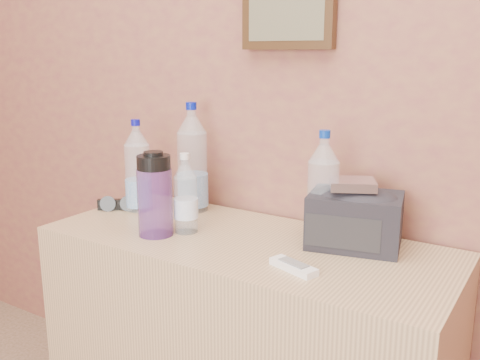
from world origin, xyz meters
name	(u,v)px	position (x,y,z in m)	size (l,w,h in m)	color
picture_frame	(288,6)	(-0.24, 1.98, 1.40)	(0.30, 0.03, 0.25)	#382311
dresser	(244,355)	(-0.24, 1.73, 0.37)	(1.19, 0.50, 0.74)	#A08048
pet_large_a	(138,171)	(-0.69, 1.79, 0.88)	(0.08, 0.08, 0.31)	silver
pet_large_b	(192,163)	(-0.54, 1.89, 0.90)	(0.10, 0.10, 0.37)	silver
pet_large_c	(323,194)	(-0.04, 1.84, 0.88)	(0.09, 0.09, 0.32)	#C5E4FC
pet_small	(186,198)	(-0.42, 1.70, 0.85)	(0.07, 0.07, 0.24)	white
nalgene_bottle	(155,194)	(-0.48, 1.63, 0.87)	(0.10, 0.10, 0.25)	#5C2F81
sunglasses	(119,204)	(-0.75, 1.76, 0.76)	(0.14, 0.05, 0.04)	black
ac_remote	(294,267)	(-0.01, 1.61, 0.75)	(0.13, 0.04, 0.02)	silver
toiletry_bag	(355,217)	(0.05, 1.85, 0.83)	(0.25, 0.18, 0.17)	black
foil_packet	(352,184)	(0.04, 1.83, 0.92)	(0.12, 0.10, 0.02)	silver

